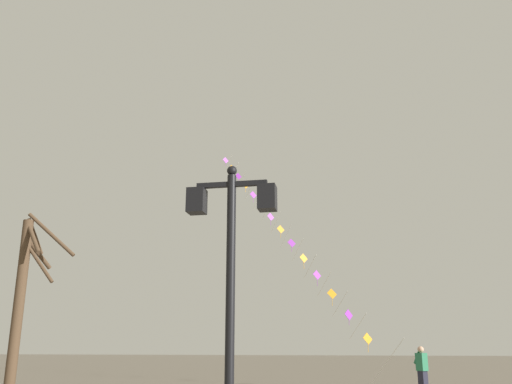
{
  "coord_description": "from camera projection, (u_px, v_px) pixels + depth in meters",
  "views": [
    {
      "loc": [
        0.04,
        -0.76,
        1.74
      ],
      "look_at": [
        -3.23,
        17.26,
        6.96
      ],
      "focal_mm": 37.84,
      "sensor_mm": 36.0,
      "label": 1
    }
  ],
  "objects": [
    {
      "name": "kite_train",
      "position": [
        280.0,
        229.0,
        31.31
      ],
      "size": [
        11.3,
        16.61,
        15.71
      ],
      "color": "brown",
      "rests_on": "ground_plane"
    },
    {
      "name": "kite_flyer",
      "position": [
        422.0,
        370.0,
        18.82
      ],
      "size": [
        0.46,
        0.6,
        1.71
      ],
      "rotation": [
        0.0,
        0.0,
        2.14
      ],
      "color": "#1E1E2D",
      "rests_on": "ground_plane"
    },
    {
      "name": "twin_lantern_lamp_post",
      "position": [
        231.0,
        251.0,
        8.31
      ],
      "size": [
        1.43,
        0.28,
        4.53
      ],
      "color": "black",
      "rests_on": "ground_plane"
    },
    {
      "name": "bare_tree",
      "position": [
        21.0,
        309.0,
        12.04
      ],
      "size": [
        1.23,
        1.28,
        4.73
      ],
      "color": "#4C3826",
      "rests_on": "ground_plane"
    }
  ]
}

